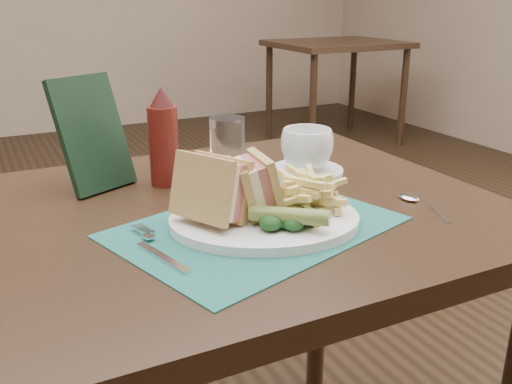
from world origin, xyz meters
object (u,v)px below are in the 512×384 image
plate (265,220)px  drinking_glass (227,152)px  coffee_cup (307,149)px  ketchup_bottle (163,137)px  table_bg_right (335,93)px  table_main (237,383)px  sandwich_half_a (202,191)px  placemat (256,227)px  sandwich_half_b (241,186)px  saucer (306,171)px  check_presenter (92,134)px

plate → drinking_glass: size_ratio=2.31×
coffee_cup → ketchup_bottle: 0.29m
table_bg_right → plate: bearing=-126.2°
table_main → sandwich_half_a: sandwich_half_a is taller
placemat → sandwich_half_a: sandwich_half_a is taller
placemat → ketchup_bottle: ketchup_bottle is taller
table_main → table_bg_right: 3.41m
sandwich_half_b → coffee_cup: size_ratio=0.90×
coffee_cup → saucer: bearing=0.0°
saucer → plate: bearing=-134.6°
table_main → saucer: size_ratio=6.00×
table_bg_right → sandwich_half_b: size_ratio=9.54×
placemat → drinking_glass: (0.05, 0.21, 0.06)m
coffee_cup → ketchup_bottle: size_ratio=0.57×
placemat → coffee_cup: (0.22, 0.20, 0.05)m
sandwich_half_b → saucer: sandwich_half_b is taller
plate → check_presenter: check_presenter is taller
table_bg_right → check_presenter: size_ratio=4.22×
coffee_cup → check_presenter: 0.41m
table_main → check_presenter: check_presenter is taller
table_main → drinking_glass: size_ratio=6.92×
table_main → sandwich_half_b: sandwich_half_b is taller
plate → saucer: 0.29m
saucer → coffee_cup: coffee_cup is taller
sandwich_half_b → saucer: size_ratio=0.63×
sandwich_half_a → coffee_cup: (0.30, 0.20, -0.02)m
placemat → coffee_cup: size_ratio=4.00×
sandwich_half_a → check_presenter: (-0.10, 0.30, 0.03)m
placemat → coffee_cup: bearing=43.4°
table_bg_right → check_presenter: 3.41m
ketchup_bottle → sandwich_half_b: bearing=-80.3°
saucer → table_bg_right: bearing=54.6°
table_bg_right → sandwich_half_b: sandwich_half_b is taller
plate → sandwich_half_b: (-0.03, 0.02, 0.06)m
sandwich_half_b → ketchup_bottle: (-0.04, 0.25, 0.03)m
sandwich_half_b → drinking_glass: size_ratio=0.73×
plate → ketchup_bottle: (-0.07, 0.27, 0.08)m
table_bg_right → placemat: 3.52m
placemat → sandwich_half_b: sandwich_half_b is taller
table_bg_right → coffee_cup: bearing=-125.4°
sandwich_half_b → coffee_cup: 0.30m
placemat → table_bg_right: bearing=53.6°
saucer → drinking_glass: 0.18m
coffee_cup → sandwich_half_a: bearing=-147.0°
placemat → saucer: saucer is taller
placemat → drinking_glass: bearing=77.8°
table_bg_right → saucer: size_ratio=6.00×
coffee_cup → drinking_glass: bearing=177.4°
table_bg_right → plate: 3.51m
plate → sandwich_half_a: 0.12m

